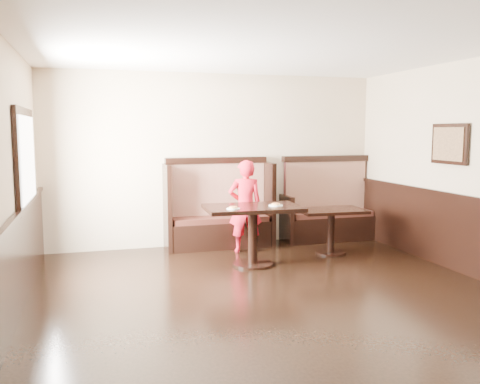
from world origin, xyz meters
name	(u,v)px	position (x,y,z in m)	size (l,w,h in m)	color
ground	(296,316)	(0.00, 0.00, 0.00)	(7.00, 7.00, 0.00)	black
room_shell	(260,248)	(-0.30, 0.28, 0.67)	(7.00, 7.00, 7.00)	#C6AC90
booth_main	(219,214)	(0.00, 3.30, 0.53)	(1.75, 0.72, 1.45)	black
booth_neighbor	(328,212)	(1.95, 3.29, 0.48)	(1.65, 0.72, 1.45)	black
table_main	(253,220)	(0.17, 2.01, 0.64)	(1.35, 0.88, 0.84)	black
table_neighbor	(331,220)	(1.54, 2.34, 0.51)	(1.03, 0.70, 0.69)	black
child	(245,206)	(0.31, 2.82, 0.72)	(0.52, 0.34, 1.43)	red
pizza_plate_left	(233,208)	(-0.15, 1.84, 0.85)	(0.18, 0.18, 0.03)	white
pizza_plate_right	(276,205)	(0.49, 1.96, 0.85)	(0.20, 0.20, 0.04)	white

